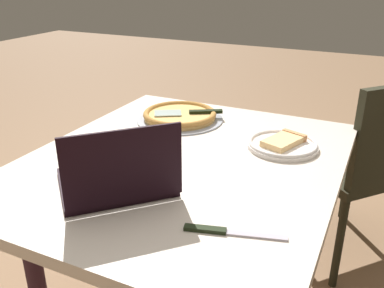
{
  "coord_description": "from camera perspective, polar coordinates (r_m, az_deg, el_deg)",
  "views": [
    {
      "loc": [
        1.08,
        0.54,
        1.31
      ],
      "look_at": [
        -0.02,
        0.02,
        0.79
      ],
      "focal_mm": 39.15,
      "sensor_mm": 36.0,
      "label": 1
    }
  ],
  "objects": [
    {
      "name": "pizza_plate",
      "position": [
        1.44,
        12.28,
        0.02
      ],
      "size": [
        0.24,
        0.24,
        0.04
      ],
      "color": "white",
      "rests_on": "dining_table"
    },
    {
      "name": "pizza_tray",
      "position": [
        1.66,
        -1.66,
        3.9
      ],
      "size": [
        0.34,
        0.34,
        0.04
      ],
      "color": "#9CA2AD",
      "rests_on": "dining_table"
    },
    {
      "name": "chair_far",
      "position": [
        1.99,
        22.61,
        -2.06
      ],
      "size": [
        0.64,
        0.64,
        0.89
      ],
      "color": "#29281B",
      "rests_on": "ground_plane"
    },
    {
      "name": "laptop",
      "position": [
        1.15,
        -10.14,
        -4.52
      ],
      "size": [
        0.39,
        0.39,
        0.21
      ],
      "color": "black",
      "rests_on": "dining_table"
    },
    {
      "name": "table_knife",
      "position": [
        0.99,
        4.41,
        -11.8
      ],
      "size": [
        0.08,
        0.23,
        0.01
      ],
      "color": "#BEB5C3",
      "rests_on": "dining_table"
    },
    {
      "name": "dining_table",
      "position": [
        1.37,
        -1.18,
        -5.33
      ],
      "size": [
        1.11,
        0.95,
        0.74
      ],
      "color": "beige",
      "rests_on": "ground_plane"
    }
  ]
}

